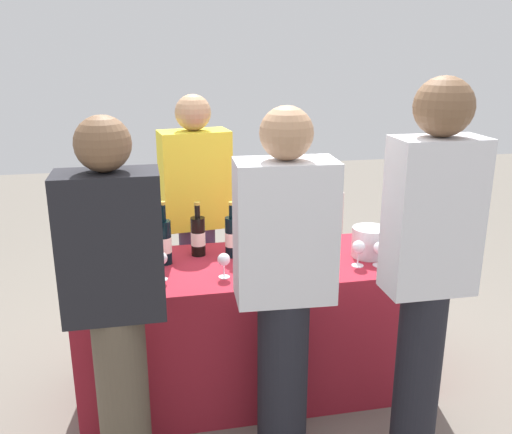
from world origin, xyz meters
TOP-DOWN VIEW (x-y plane):
  - ground_plane at (0.00, 0.00)m, footprint 12.00×12.00m
  - tasting_table at (0.00, 0.00)m, footprint 1.85×0.69m
  - wine_bottle_0 at (-0.71, 0.11)m, footprint 0.08×0.08m
  - wine_bottle_1 at (-0.47, 0.08)m, footprint 0.07×0.07m
  - wine_bottle_2 at (-0.29, 0.17)m, footprint 0.08×0.08m
  - wine_bottle_3 at (-0.11, 0.11)m, footprint 0.07×0.07m
  - wine_glass_0 at (-0.68, -0.17)m, footprint 0.07×0.07m
  - wine_glass_1 at (-0.50, -0.13)m, footprint 0.07×0.07m
  - wine_glass_2 at (-0.19, -0.16)m, footprint 0.06×0.06m
  - wine_glass_3 at (0.35, -0.11)m, footprint 0.07×0.07m
  - wine_glass_4 at (0.51, -0.16)m, footprint 0.07×0.07m
  - wine_glass_5 at (0.62, -0.17)m, footprint 0.07×0.07m
  - ice_bucket at (0.62, -0.03)m, footprint 0.19×0.19m
  - server_pouring at (-0.25, 0.59)m, footprint 0.44×0.28m
  - guest_0 at (-0.70, -0.55)m, footprint 0.40×0.22m
  - guest_1 at (0.01, -0.55)m, footprint 0.43×0.25m
  - guest_2 at (0.58, -0.72)m, footprint 0.36×0.23m
  - menu_board at (0.55, 0.83)m, footprint 0.49×0.10m

SIDE VIEW (x-z plane):
  - ground_plane at x=0.00m, z-range 0.00..0.00m
  - tasting_table at x=0.00m, z-range 0.00..0.75m
  - menu_board at x=0.55m, z-range 0.00..0.87m
  - ice_bucket at x=0.62m, z-range 0.75..0.91m
  - wine_glass_2 at x=-0.19m, z-range 0.77..0.90m
  - wine_glass_5 at x=0.62m, z-range 0.77..0.90m
  - wine_glass_3 at x=0.35m, z-range 0.78..0.91m
  - server_pouring at x=-0.25m, z-range 0.06..1.64m
  - wine_glass_4 at x=0.51m, z-range 0.78..0.92m
  - wine_glass_0 at x=-0.68m, z-range 0.78..0.92m
  - wine_glass_1 at x=-0.50m, z-range 0.78..0.93m
  - wine_bottle_2 at x=-0.29m, z-range 0.71..1.01m
  - wine_bottle_3 at x=-0.11m, z-range 0.71..1.02m
  - guest_0 at x=-0.70m, z-range 0.06..1.67m
  - wine_bottle_1 at x=-0.47m, z-range 0.70..1.04m
  - wine_bottle_0 at x=-0.71m, z-range 0.70..1.04m
  - guest_1 at x=0.01m, z-range 0.06..1.68m
  - guest_2 at x=0.58m, z-range 0.10..1.84m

